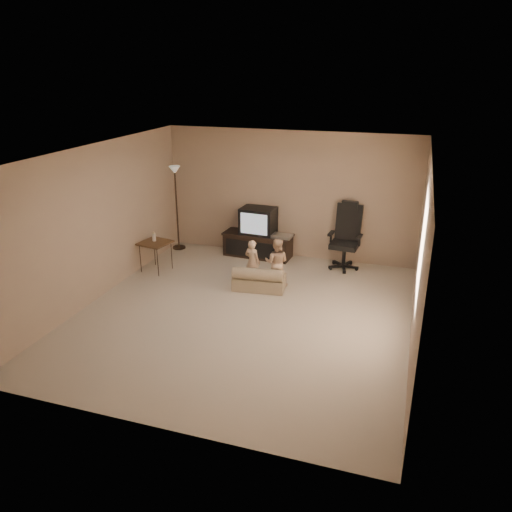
# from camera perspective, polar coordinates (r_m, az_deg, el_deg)

# --- Properties ---
(floor) EXTENTS (5.50, 5.50, 0.00)m
(floor) POSITION_cam_1_polar(r_m,az_deg,el_deg) (7.84, -1.41, -6.65)
(floor) COLOR beige
(floor) RESTS_ON ground
(room_shell) EXTENTS (5.50, 5.50, 5.50)m
(room_shell) POSITION_cam_1_polar(r_m,az_deg,el_deg) (7.26, -1.52, 4.03)
(room_shell) COLOR white
(room_shell) RESTS_ON floor
(tv_stand) EXTENTS (1.43, 0.60, 1.01)m
(tv_stand) POSITION_cam_1_polar(r_m,az_deg,el_deg) (10.02, 0.26, 2.25)
(tv_stand) COLOR black
(tv_stand) RESTS_ON floor
(office_chair) EXTENTS (0.63, 0.66, 1.27)m
(office_chair) POSITION_cam_1_polar(r_m,az_deg,el_deg) (9.59, 10.19, 1.27)
(office_chair) COLOR black
(office_chair) RESTS_ON floor
(side_table) EXTENTS (0.60, 0.60, 0.77)m
(side_table) POSITION_cam_1_polar(r_m,az_deg,el_deg) (9.45, -11.47, 1.48)
(side_table) COLOR brown
(side_table) RESTS_ON floor
(floor_lamp) EXTENTS (0.27, 0.27, 1.75)m
(floor_lamp) POSITION_cam_1_polar(r_m,az_deg,el_deg) (10.36, -9.16, 7.54)
(floor_lamp) COLOR #322216
(floor_lamp) RESTS_ON floor
(child_sofa) EXTENTS (0.93, 0.60, 0.43)m
(child_sofa) POSITION_cam_1_polar(r_m,az_deg,el_deg) (8.60, 0.33, -2.76)
(child_sofa) COLOR tan
(child_sofa) RESTS_ON floor
(toddler_left) EXTENTS (0.35, 0.29, 0.82)m
(toddler_left) POSITION_cam_1_polar(r_m,az_deg,el_deg) (8.73, -0.42, -0.70)
(toddler_left) COLOR tan
(toddler_left) RESTS_ON floor
(toddler_right) EXTENTS (0.43, 0.26, 0.87)m
(toddler_right) POSITION_cam_1_polar(r_m,az_deg,el_deg) (8.66, 2.36, -0.73)
(toddler_right) COLOR tan
(toddler_right) RESTS_ON floor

